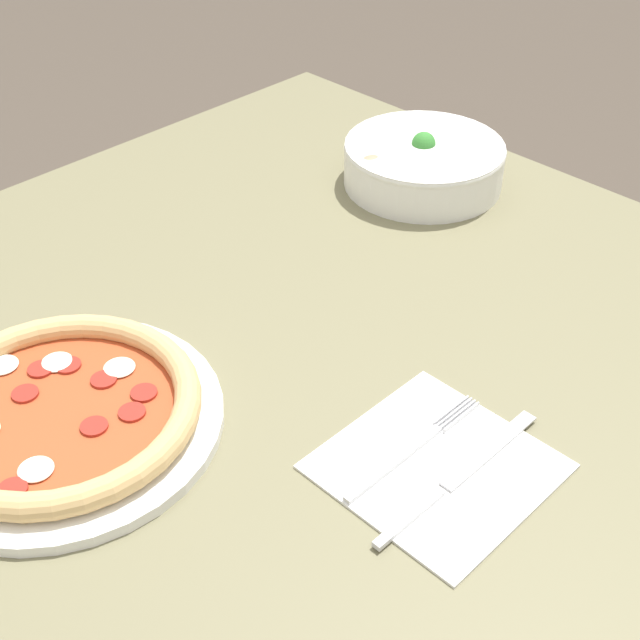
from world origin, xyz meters
name	(u,v)px	position (x,y,z in m)	size (l,w,h in m)	color
dining_table	(295,404)	(0.00, 0.00, 0.64)	(1.01, 1.03, 0.75)	#706B4C
pizza	(59,412)	(-0.05, -0.26, 0.77)	(0.31, 0.31, 0.04)	white
bowl	(423,161)	(-0.11, 0.35, 0.79)	(0.22, 0.22, 0.08)	white
napkin	(437,466)	(0.24, -0.05, 0.76)	(0.18, 0.18, 0.00)	white
fork	(412,449)	(0.21, -0.05, 0.76)	(0.01, 0.18, 0.00)	silver
knife	(451,483)	(0.26, -0.06, 0.76)	(0.01, 0.22, 0.01)	silver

